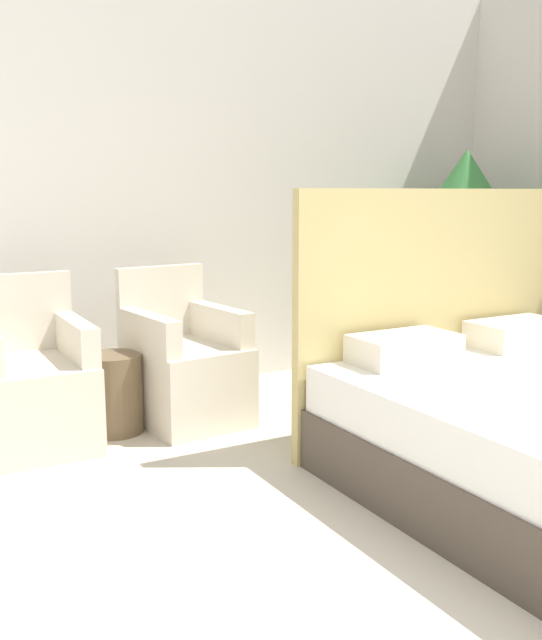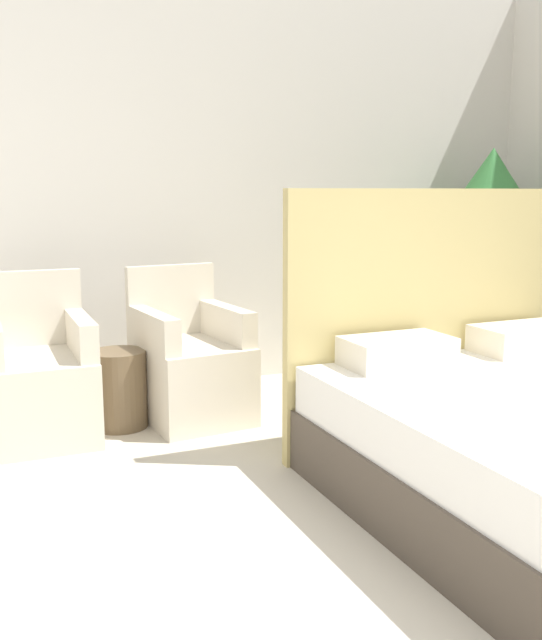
{
  "view_description": "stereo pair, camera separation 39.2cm",
  "coord_description": "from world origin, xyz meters",
  "px_view_note": "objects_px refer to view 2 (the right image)",
  "views": [
    {
      "loc": [
        -1.6,
        -0.7,
        1.35
      ],
      "look_at": [
        0.28,
        2.68,
        0.66
      ],
      "focal_mm": 40.0,
      "sensor_mm": 36.0,
      "label": 1
    },
    {
      "loc": [
        -1.24,
        -0.87,
        1.35
      ],
      "look_at": [
        0.28,
        2.68,
        0.66
      ],
      "focal_mm": 40.0,
      "sensor_mm": 36.0,
      "label": 2
    }
  ],
  "objects_px": {
    "armchair_near_window_left": "(40,384)",
    "side_table": "(119,389)",
    "armchair_near_window_right": "(190,369)",
    "potted_palm": "(490,214)"
  },
  "relations": [
    {
      "from": "armchair_near_window_left",
      "to": "side_table",
      "type": "height_order",
      "value": "armchair_near_window_left"
    },
    {
      "from": "armchair_near_window_right",
      "to": "side_table",
      "type": "distance_m",
      "value": 0.44
    },
    {
      "from": "potted_palm",
      "to": "side_table",
      "type": "xyz_separation_m",
      "value": [
        -2.77,
        -0.16,
        -0.97
      ]
    },
    {
      "from": "armchair_near_window_left",
      "to": "potted_palm",
      "type": "xyz_separation_m",
      "value": [
        3.2,
        0.16,
        0.89
      ]
    },
    {
      "from": "armchair_near_window_right",
      "to": "potted_palm",
      "type": "bearing_deg",
      "value": -1.99
    },
    {
      "from": "side_table",
      "to": "armchair_near_window_right",
      "type": "bearing_deg",
      "value": -0.04
    },
    {
      "from": "potted_palm",
      "to": "side_table",
      "type": "height_order",
      "value": "potted_palm"
    },
    {
      "from": "armchair_near_window_left",
      "to": "potted_palm",
      "type": "distance_m",
      "value": 3.33
    },
    {
      "from": "armchair_near_window_right",
      "to": "potted_palm",
      "type": "relative_size",
      "value": 0.54
    },
    {
      "from": "armchair_near_window_left",
      "to": "potted_palm",
      "type": "relative_size",
      "value": 0.54
    }
  ]
}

